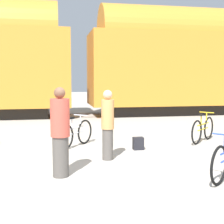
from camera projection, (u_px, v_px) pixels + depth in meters
ground_plane at (122, 171)px, 6.51m from camera, size 80.00×80.00×0.00m
freight_train at (80, 57)px, 15.97m from camera, size 58.29×3.06×5.75m
rail_near at (81, 117)px, 15.59m from camera, size 70.29×0.07×0.01m
rail_far at (79, 114)px, 16.99m from camera, size 70.29×0.07×0.01m
bicycle_yellow at (203, 129)px, 9.51m from camera, size 1.29×1.16×0.90m
bicycle_silver at (76, 134)px, 8.81m from camera, size 1.09×1.33×0.89m
person_in_tan at (108, 125)px, 7.35m from camera, size 0.30×0.30×1.66m
person_in_red at (60, 133)px, 6.06m from camera, size 0.37×0.37×1.76m
backpack at (138, 143)px, 8.47m from camera, size 0.28×0.20×0.34m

